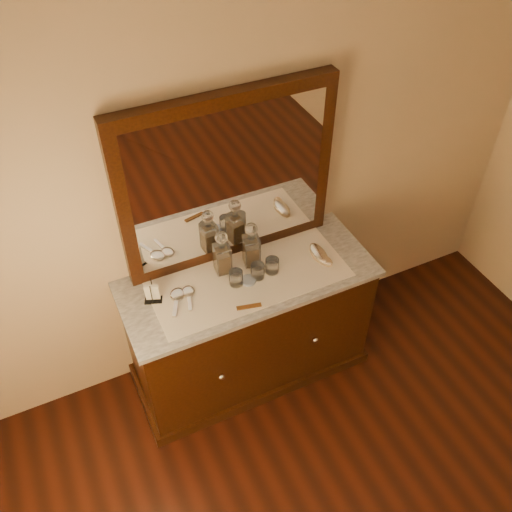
# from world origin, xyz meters

# --- Properties ---
(dresser_cabinet) EXTENTS (1.40, 0.55, 0.82)m
(dresser_cabinet) POSITION_xyz_m (0.00, 1.96, 0.41)
(dresser_cabinet) COLOR black
(dresser_cabinet) RESTS_ON floor
(dresser_plinth) EXTENTS (1.46, 0.59, 0.08)m
(dresser_plinth) POSITION_xyz_m (0.00, 1.96, 0.04)
(dresser_plinth) COLOR black
(dresser_plinth) RESTS_ON floor
(knob_left) EXTENTS (0.04, 0.04, 0.04)m
(knob_left) POSITION_xyz_m (-0.30, 1.67, 0.45)
(knob_left) COLOR silver
(knob_left) RESTS_ON dresser_cabinet
(knob_right) EXTENTS (0.04, 0.04, 0.04)m
(knob_right) POSITION_xyz_m (0.30, 1.67, 0.45)
(knob_right) COLOR silver
(knob_right) RESTS_ON dresser_cabinet
(marble_top) EXTENTS (1.44, 0.59, 0.03)m
(marble_top) POSITION_xyz_m (0.00, 1.96, 0.83)
(marble_top) COLOR silver
(marble_top) RESTS_ON dresser_cabinet
(mirror_frame) EXTENTS (1.20, 0.08, 1.00)m
(mirror_frame) POSITION_xyz_m (0.00, 2.20, 1.35)
(mirror_frame) COLOR black
(mirror_frame) RESTS_ON marble_top
(mirror_glass) EXTENTS (1.06, 0.01, 0.86)m
(mirror_glass) POSITION_xyz_m (0.00, 2.17, 1.35)
(mirror_glass) COLOR white
(mirror_glass) RESTS_ON marble_top
(lace_runner) EXTENTS (1.10, 0.45, 0.00)m
(lace_runner) POSITION_xyz_m (0.00, 1.94, 0.85)
(lace_runner) COLOR silver
(lace_runner) RESTS_ON marble_top
(pin_dish) EXTENTS (0.11, 0.11, 0.01)m
(pin_dish) POSITION_xyz_m (-0.01, 1.92, 0.86)
(pin_dish) COLOR silver
(pin_dish) RESTS_ON lace_runner
(comb) EXTENTS (0.14, 0.05, 0.01)m
(comb) POSITION_xyz_m (-0.09, 1.75, 0.86)
(comb) COLOR brown
(comb) RESTS_ON lace_runner
(napkin_rack) EXTENTS (0.11, 0.09, 0.14)m
(napkin_rack) POSITION_xyz_m (-0.53, 2.01, 0.91)
(napkin_rack) COLOR black
(napkin_rack) RESTS_ON marble_top
(decanter_left) EXTENTS (0.09, 0.09, 0.28)m
(decanter_left) POSITION_xyz_m (-0.11, 2.06, 0.96)
(decanter_left) COLOR #895314
(decanter_left) RESTS_ON lace_runner
(decanter_right) EXTENTS (0.10, 0.10, 0.29)m
(decanter_right) POSITION_xyz_m (0.06, 2.05, 0.97)
(decanter_right) COLOR #895314
(decanter_right) RESTS_ON lace_runner
(brush_near) EXTENTS (0.11, 0.16, 0.04)m
(brush_near) POSITION_xyz_m (0.43, 1.88, 0.87)
(brush_near) COLOR tan
(brush_near) RESTS_ON lace_runner
(brush_far) EXTENTS (0.08, 0.17, 0.05)m
(brush_far) POSITION_xyz_m (0.43, 1.93, 0.88)
(brush_far) COLOR tan
(brush_far) RESTS_ON lace_runner
(hand_mirror_outer) EXTENTS (0.13, 0.21, 0.02)m
(hand_mirror_outer) POSITION_xyz_m (-0.41, 1.97, 0.86)
(hand_mirror_outer) COLOR silver
(hand_mirror_outer) RESTS_ON lace_runner
(hand_mirror_inner) EXTENTS (0.09, 0.19, 0.02)m
(hand_mirror_inner) POSITION_xyz_m (-0.35, 1.97, 0.86)
(hand_mirror_inner) COLOR silver
(hand_mirror_inner) RESTS_ON lace_runner
(tumblers) EXTENTS (0.30, 0.08, 0.09)m
(tumblers) POSITION_xyz_m (0.03, 1.94, 0.90)
(tumblers) COLOR white
(tumblers) RESTS_ON lace_runner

